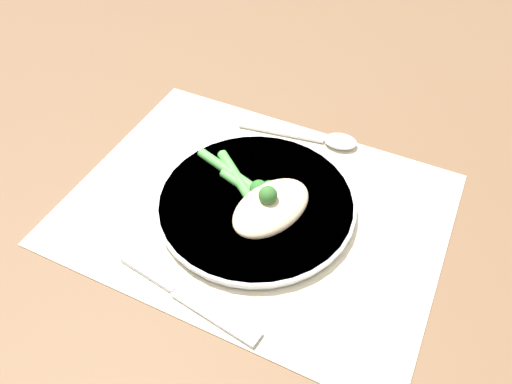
{
  "coord_description": "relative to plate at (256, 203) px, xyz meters",
  "views": [
    {
      "loc": [
        -0.18,
        0.38,
        0.49
      ],
      "look_at": [
        0.0,
        0.0,
        0.03
      ],
      "focal_mm": 35.0,
      "sensor_mm": 36.0,
      "label": 1
    }
  ],
  "objects": [
    {
      "name": "plate",
      "position": [
        0.0,
        0.0,
        0.0
      ],
      "size": [
        0.25,
        0.25,
        0.01
      ],
      "color": "white",
      "rests_on": "placemat"
    },
    {
      "name": "ground_plane",
      "position": [
        0.0,
        0.0,
        -0.01
      ],
      "size": [
        3.0,
        3.0,
        0.0
      ],
      "primitive_type": "plane",
      "color": "brown"
    },
    {
      "name": "broccoli_stalk_rear",
      "position": [
        0.01,
        -0.01,
        0.02
      ],
      "size": [
        0.13,
        0.06,
        0.02
      ],
      "rotation": [
        0.0,
        0.0,
        7.55
      ],
      "color": "#51A847",
      "rests_on": "plate"
    },
    {
      "name": "pesto_dollop_primary",
      "position": [
        -0.02,
        0.02,
        0.04
      ],
      "size": [
        0.02,
        0.02,
        0.02
      ],
      "color": "#336628",
      "rests_on": "chicken_fillet"
    },
    {
      "name": "placemat",
      "position": [
        0.0,
        0.0,
        -0.01
      ],
      "size": [
        0.47,
        0.36,
        0.0
      ],
      "color": "beige",
      "rests_on": "ground_plane"
    },
    {
      "name": "broccoli_stalk_left",
      "position": [
        -0.02,
        0.0,
        0.02
      ],
      "size": [
        0.11,
        0.06,
        0.03
      ],
      "rotation": [
        0.0,
        0.0,
        7.56
      ],
      "color": "#51A847",
      "rests_on": "plate"
    },
    {
      "name": "knife",
      "position": [
        0.01,
        0.15,
        -0.01
      ],
      "size": [
        0.19,
        0.04,
        0.01
      ],
      "rotation": [
        0.0,
        0.0,
        1.43
      ],
      "color": "silver",
      "rests_on": "placemat"
    },
    {
      "name": "spoon",
      "position": [
        -0.04,
        -0.16,
        -0.0
      ],
      "size": [
        0.18,
        0.05,
        0.01
      ],
      "rotation": [
        0.0,
        0.0,
        1.73
      ],
      "color": "silver",
      "rests_on": "placemat"
    },
    {
      "name": "broccoli_stalk_front",
      "position": [
        0.01,
        0.01,
        0.02
      ],
      "size": [
        0.1,
        0.1,
        0.03
      ],
      "rotation": [
        0.0,
        0.0,
        7.18
      ],
      "color": "#51A847",
      "rests_on": "plate"
    },
    {
      "name": "chicken_fillet",
      "position": [
        -0.03,
        0.02,
        0.02
      ],
      "size": [
        0.1,
        0.13,
        0.03
      ],
      "rotation": [
        0.0,
        0.0,
        4.38
      ],
      "color": "beige",
      "rests_on": "plate"
    }
  ]
}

